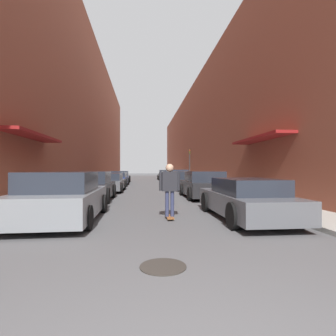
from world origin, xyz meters
The scene contains 19 objects.
ground centered at (0.00, 24.28, 0.00)m, with size 133.55×133.55×0.00m, color #515154.
curb_strip_left centered at (-4.62, 30.35, 0.06)m, with size 1.80×60.70×0.12m.
curb_strip_right centered at (4.62, 30.35, 0.06)m, with size 1.80×60.70×0.12m.
building_row_left centered at (-7.52, 30.35, 7.98)m, with size 4.90×60.70×15.96m.
building_row_right centered at (7.52, 30.35, 5.72)m, with size 4.90×60.70×11.44m.
parked_car_left_0 centered at (-2.66, 6.42, 0.66)m, with size 2.09×4.26×1.38m.
parked_car_left_1 centered at (-2.73, 11.17, 0.65)m, with size 1.90×3.96×1.36m.
parked_car_left_2 centered at (-2.60, 16.24, 0.59)m, with size 2.02×4.49×1.19m.
parked_car_left_3 centered at (-2.60, 22.14, 0.58)m, with size 1.91×4.52×1.19m.
parked_car_left_4 centered at (-2.76, 27.30, 0.62)m, with size 2.06×4.31×1.26m.
parked_car_right_0 centered at (2.60, 6.22, 0.58)m, with size 1.85×4.38×1.19m.
parked_car_right_1 centered at (2.69, 11.83, 0.65)m, with size 2.01×4.10×1.35m.
parked_car_right_2 centered at (2.63, 17.41, 0.62)m, with size 1.91×4.05×1.29m.
parked_car_right_3 centered at (2.78, 22.44, 0.68)m, with size 2.07×4.53×1.42m.
parked_car_right_4 centered at (2.65, 28.12, 0.62)m, with size 1.98×4.25×1.26m.
parked_car_right_5 centered at (2.66, 33.99, 0.65)m, with size 1.89×4.67×1.36m.
skateboarder centered at (0.39, 6.43, 0.99)m, with size 0.62×0.78×1.62m.
manhole_cover centered at (-0.11, 2.68, 0.01)m, with size 0.70×0.70×0.02m.
traffic_light centered at (4.40, 25.01, 2.20)m, with size 0.16×0.22×3.35m.
Camera 1 is at (-0.42, -1.21, 1.46)m, focal length 28.00 mm.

